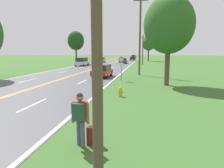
% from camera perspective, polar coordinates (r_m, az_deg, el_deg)
% --- Properties ---
extents(hitchhiker_person, '(0.58, 0.42, 1.72)m').
position_cam_1_polar(hitchhiker_person, '(6.30, -9.18, -8.54)').
color(hitchhiker_person, '#475175').
rests_on(hitchhiker_person, ground).
extents(suitcase, '(0.42, 0.15, 0.64)m').
position_cam_1_polar(suitcase, '(6.60, -5.32, -14.61)').
color(suitcase, maroon).
rests_on(suitcase, ground).
extents(fire_hydrant, '(0.41, 0.25, 0.67)m').
position_cam_1_polar(fire_hydrant, '(13.39, 2.43, -2.16)').
color(fire_hydrant, gold).
rests_on(fire_hydrant, ground).
extents(traffic_sign, '(0.60, 0.10, 2.51)m').
position_cam_1_polar(traffic_sign, '(20.65, 2.67, 6.12)').
color(traffic_sign, gray).
rests_on(traffic_sign, ground).
extents(utility_pole_foreground, '(1.80, 0.24, 7.43)m').
position_cam_1_polar(utility_pole_foreground, '(4.34, -4.47, 21.33)').
color(utility_pole_foreground, brown).
rests_on(utility_pole_foreground, ground).
extents(utility_pole_midground, '(1.80, 0.24, 9.93)m').
position_cam_1_polar(utility_pole_midground, '(26.44, 8.00, 13.68)').
color(utility_pole_midground, brown).
rests_on(utility_pole_midground, ground).
extents(utility_pole_far, '(1.80, 0.24, 7.03)m').
position_cam_1_polar(utility_pole_far, '(48.56, 8.77, 9.77)').
color(utility_pole_far, brown).
rests_on(utility_pole_far, ground).
extents(tree_left_verge, '(4.34, 4.34, 7.80)m').
position_cam_1_polar(tree_left_verge, '(18.59, 15.95, 15.91)').
color(tree_left_verge, brown).
rests_on(tree_left_verge, ground).
extents(tree_behind_sign, '(4.17, 4.17, 8.30)m').
position_cam_1_polar(tree_behind_sign, '(52.86, -10.29, 12.05)').
color(tree_behind_sign, brown).
rests_on(tree_behind_sign, ground).
extents(tree_right_cluster, '(4.22, 4.22, 8.37)m').
position_cam_1_polar(tree_right_cluster, '(68.41, 10.43, 11.37)').
color(tree_right_cluster, '#473828').
rests_on(tree_right_cluster, ground).
extents(car_red_hatchback_nearest, '(1.97, 4.10, 1.50)m').
position_cam_1_polar(car_red_hatchback_nearest, '(23.94, -2.77, 3.92)').
color(car_red_hatchback_nearest, black).
rests_on(car_red_hatchback_nearest, ground).
extents(car_silver_van_approaching, '(2.14, 4.80, 1.79)m').
position_cam_1_polar(car_silver_van_approaching, '(44.73, -8.62, 6.35)').
color(car_silver_van_approaching, black).
rests_on(car_silver_van_approaching, ground).
extents(car_dark_blue_hatchback_mid_near, '(1.91, 3.85, 1.48)m').
position_cam_1_polar(car_dark_blue_hatchback_mid_near, '(53.19, 3.24, 6.70)').
color(car_dark_blue_hatchback_mid_near, black).
rests_on(car_dark_blue_hatchback_mid_near, ground).
extents(car_champagne_hatchback_mid_far, '(2.03, 3.79, 1.51)m').
position_cam_1_polar(car_champagne_hatchback_mid_far, '(59.48, -3.12, 6.96)').
color(car_champagne_hatchback_mid_far, black).
rests_on(car_champagne_hatchback_mid_far, ground).
extents(car_maroon_hatchback_receding, '(1.91, 3.79, 1.42)m').
position_cam_1_polar(car_maroon_hatchback_receding, '(75.37, 5.91, 7.33)').
color(car_maroon_hatchback_receding, black).
rests_on(car_maroon_hatchback_receding, ground).
extents(car_dark_green_van_distant, '(1.92, 4.44, 1.78)m').
position_cam_1_polar(car_dark_green_van_distant, '(92.04, 6.24, 7.72)').
color(car_dark_green_van_distant, black).
rests_on(car_dark_green_van_distant, ground).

